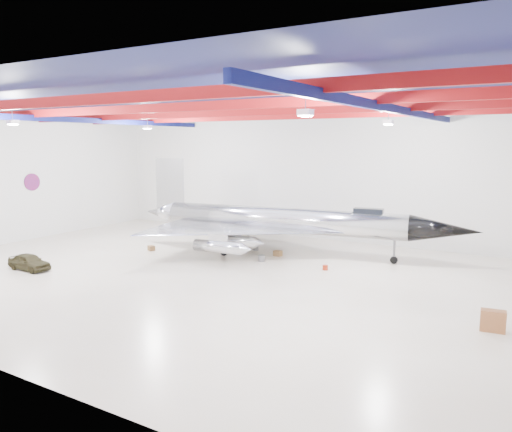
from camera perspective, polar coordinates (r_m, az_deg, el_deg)
The scene contains 15 objects.
floor at distance 32.76m, azimuth -6.08°, elevation -6.57°, with size 40.00×40.00×0.00m, color beige.
wall_back at distance 44.63m, azimuth 5.47°, elevation 4.62°, with size 40.00×40.00×0.00m, color silver.
wall_left at distance 46.62m, azimuth -26.31°, elevation 3.94°, with size 30.00×30.00×0.00m, color silver.
ceiling at distance 31.74m, azimuth -6.40°, elevation 12.98°, with size 40.00×40.00×0.00m, color #0A0F38.
ceiling_structure at distance 31.69m, azimuth -6.38°, elevation 11.76°, with size 39.50×29.50×1.08m.
wall_roundel at distance 47.72m, azimuth -24.22°, elevation 3.56°, with size 1.50×1.50×0.10m, color #B21414.
jet_aircraft at distance 37.93m, azimuth 2.84°, elevation -0.84°, with size 26.12×16.93×7.14m.
jeep at distance 36.64m, azimuth -24.49°, elevation -4.79°, with size 1.31×3.25×1.11m, color #322E19.
desk at distance 25.33m, azimuth 25.45°, elevation -10.77°, with size 1.07×0.54×0.98m, color brown.
crate_ply at distance 40.20m, azimuth -11.88°, elevation -3.60°, with size 0.54×0.43×0.38m, color olive.
toolbox_red at distance 41.43m, azimuth -3.49°, elevation -3.10°, with size 0.50×0.40×0.35m, color maroon.
engine_drum at distance 35.81m, azimuth 0.64°, elevation -4.85°, with size 0.49×0.49×0.44m, color #59595B.
parts_bin at distance 37.52m, azimuth 2.51°, elevation -4.28°, with size 0.57×0.46×0.40m, color olive.
tool_chest at distance 33.78m, azimuth 7.92°, elevation -5.85°, with size 0.37×0.37×0.33m, color maroon.
spares_box at distance 39.34m, azimuth -0.02°, elevation -3.68°, with size 0.43×0.43×0.38m, color #59595B.
Camera 1 is at (19.09, -25.24, 8.49)m, focal length 35.00 mm.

